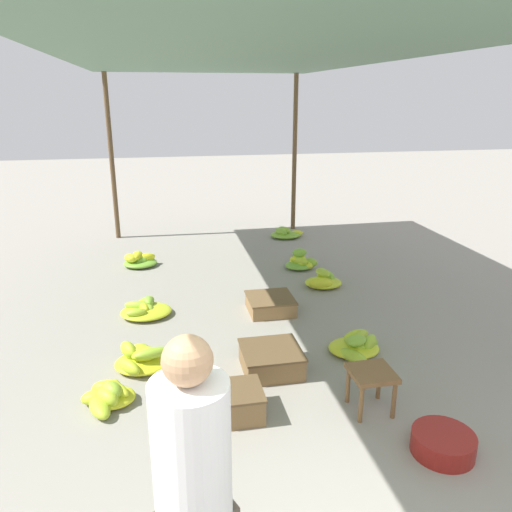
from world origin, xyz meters
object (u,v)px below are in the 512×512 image
banana_pile_right_0 (324,280)px  banana_pile_right_3 (285,233)px  stool (372,378)px  banana_pile_left_1 (145,309)px  vendor_foreground (194,495)px  banana_pile_left_2 (108,396)px  banana_pile_left_0 (142,358)px  banana_pile_left_3 (140,260)px  crate_mid (270,304)px  banana_pile_right_2 (357,345)px  crate_near (271,360)px  banana_pile_right_1 (300,262)px  crate_far (237,402)px  basin_black (443,443)px

banana_pile_right_0 → banana_pile_right_3: bearing=87.7°
stool → banana_pile_left_1: (-1.80, 2.23, -0.22)m
vendor_foreground → banana_pile_left_2: size_ratio=2.61×
vendor_foreground → banana_pile_left_0: 2.65m
banana_pile_left_3 → crate_mid: banana_pile_left_3 is taller
banana_pile_right_2 → crate_near: 0.92m
banana_pile_right_2 → banana_pile_left_0: bearing=176.6°
banana_pile_right_1 → banana_pile_left_3: bearing=166.6°
banana_pile_right_0 → crate_mid: banana_pile_right_0 is taller
stool → banana_pile_right_2: 0.98m
banana_pile_left_3 → banana_pile_right_0: 2.74m
banana_pile_left_1 → stool: bearing=-51.1°
banana_pile_right_2 → banana_pile_right_3: (0.35, 4.20, 0.00)m
banana_pile_left_1 → banana_pile_left_2: 1.75m
vendor_foreground → banana_pile_right_1: vendor_foreground is taller
banana_pile_right_0 → banana_pile_left_0: bearing=-144.7°
banana_pile_left_0 → banana_pile_right_2: 2.08m
banana_pile_left_1 → crate_far: (0.74, -2.09, 0.05)m
stool → banana_pile_right_0: bearing=79.1°
banana_pile_left_0 → banana_pile_right_1: bearing=47.2°
banana_pile_right_3 → crate_near: bearing=-106.0°
vendor_foreground → basin_black: bearing=26.9°
banana_pile_left_2 → crate_far: (1.01, -0.36, 0.04)m
crate_mid → crate_far: bearing=-110.2°
basin_black → banana_pile_right_0: 3.28m
stool → crate_far: size_ratio=0.88×
banana_pile_right_3 → crate_near: 4.55m
banana_pile_right_0 → banana_pile_right_1: (-0.11, 0.75, 0.01)m
stool → banana_pile_left_1: stool is taller
basin_black → crate_mid: (-0.66, 2.61, 0.01)m
stool → banana_pile_right_3: stool is taller
banana_pile_right_1 → crate_near: size_ratio=0.90×
banana_pile_left_3 → banana_pile_right_1: size_ratio=1.04×
banana_pile_left_2 → crate_near: 1.45m
banana_pile_right_2 → banana_pile_right_0: bearing=81.9°
banana_pile_right_2 → crate_near: size_ratio=1.14×
banana_pile_right_2 → banana_pile_right_3: size_ratio=1.01×
banana_pile_left_0 → crate_mid: 1.76m
banana_pile_left_3 → banana_pile_right_3: size_ratio=0.83×
vendor_foreground → banana_pile_right_2: vendor_foreground is taller
banana_pile_left_2 → banana_pile_right_1: (2.48, 2.94, 0.02)m
crate_near → banana_pile_right_1: bearing=68.6°
banana_pile_left_1 → banana_pile_left_2: (-0.27, -1.73, 0.00)m
banana_pile_right_1 → banana_pile_right_2: (-0.15, -2.52, -0.02)m
banana_pile_left_2 → banana_pile_left_3: (0.18, 3.49, 0.02)m
crate_far → banana_pile_right_3: bearing=71.5°
stool → banana_pile_left_1: 2.87m
stool → banana_pile_left_2: size_ratio=0.60×
banana_pile_left_2 → banana_pile_right_3: 5.34m
banana_pile_right_0 → crate_far: banana_pile_right_0 is taller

